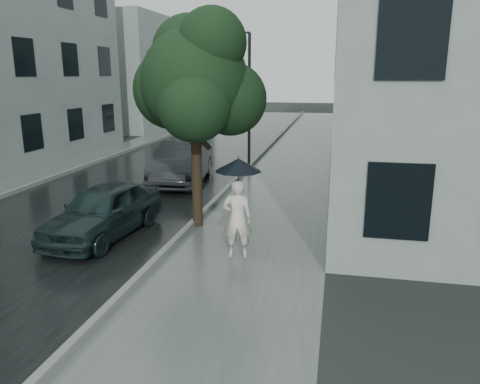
% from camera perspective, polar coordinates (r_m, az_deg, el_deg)
% --- Properties ---
extents(ground, '(120.00, 120.00, 0.00)m').
position_cam_1_polar(ground, '(8.77, -3.47, -12.65)').
color(ground, black).
rests_on(ground, ground).
extents(sidewalk, '(3.50, 60.00, 0.01)m').
position_cam_1_polar(sidewalk, '(20.02, 6.29, 2.74)').
color(sidewalk, slate).
rests_on(sidewalk, ground).
extents(kerb_near, '(0.15, 60.00, 0.15)m').
position_cam_1_polar(kerb_near, '(20.25, 1.14, 3.16)').
color(kerb_near, slate).
rests_on(kerb_near, ground).
extents(asphalt_road, '(6.85, 60.00, 0.00)m').
position_cam_1_polar(asphalt_road, '(21.18, -8.22, 3.31)').
color(asphalt_road, black).
rests_on(asphalt_road, ground).
extents(kerb_far, '(0.15, 60.00, 0.15)m').
position_cam_1_polar(kerb_far, '(22.60, -16.61, 3.73)').
color(kerb_far, slate).
rests_on(kerb_far, ground).
extents(sidewalk_far, '(1.70, 60.00, 0.01)m').
position_cam_1_polar(sidewalk_far, '(23.06, -18.63, 3.60)').
color(sidewalk_far, '#4C5451').
rests_on(sidewalk_far, ground).
extents(building_near, '(7.02, 36.00, 9.00)m').
position_cam_1_polar(building_near, '(27.25, 19.58, 14.57)').
color(building_near, gray).
rests_on(building_near, ground).
extents(building_far_b, '(7.02, 18.00, 8.00)m').
position_cam_1_polar(building_far_b, '(40.75, -11.44, 14.01)').
color(building_far_b, gray).
rests_on(building_far_b, ground).
extents(pedestrian, '(0.71, 0.53, 1.77)m').
position_cam_1_polar(pedestrian, '(10.22, -0.34, -3.23)').
color(pedestrian, silver).
rests_on(pedestrian, sidewalk).
extents(umbrella, '(1.24, 1.24, 1.34)m').
position_cam_1_polar(umbrella, '(9.89, -0.21, 3.31)').
color(umbrella, black).
rests_on(umbrella, ground).
extents(street_tree, '(3.54, 3.21, 5.52)m').
position_cam_1_polar(street_tree, '(12.11, -5.39, 13.38)').
color(street_tree, '#332619').
rests_on(street_tree, ground).
extents(lamp_post, '(0.85, 0.32, 5.62)m').
position_cam_1_polar(lamp_post, '(19.16, 0.71, 11.95)').
color(lamp_post, black).
rests_on(lamp_post, ground).
extents(car_near, '(1.90, 3.99, 1.32)m').
position_cam_1_polar(car_near, '(12.08, -16.32, -2.20)').
color(car_near, '#182829').
rests_on(car_near, ground).
extents(car_far, '(2.06, 4.74, 1.52)m').
position_cam_1_polar(car_far, '(17.52, -7.05, 3.61)').
color(car_far, '#232629').
rests_on(car_far, ground).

